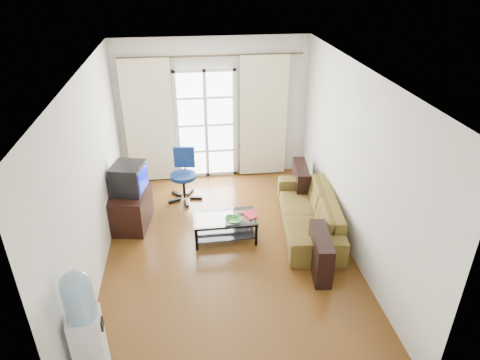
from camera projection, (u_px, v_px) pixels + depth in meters
name	position (u px, v px, depth m)	size (l,w,h in m)	color
floor	(229.00, 251.00, 6.45)	(5.20, 5.20, 0.00)	brown
ceiling	(226.00, 72.00, 5.18)	(5.20, 5.20, 0.00)	white
wall_back	(213.00, 110.00, 8.09)	(3.60, 0.02, 2.70)	silver
wall_front	(260.00, 312.00, 3.54)	(3.60, 0.02, 2.70)	silver
wall_left	(91.00, 179.00, 5.61)	(0.02, 5.20, 2.70)	silver
wall_right	(354.00, 164.00, 6.02)	(0.02, 5.20, 2.70)	silver
french_door	(206.00, 125.00, 8.15)	(1.16, 0.06, 2.15)	white
curtain_rod	(212.00, 56.00, 7.52)	(0.04, 0.04, 3.30)	#4C3F2D
curtain_left	(149.00, 123.00, 7.92)	(0.90, 0.07, 2.35)	#F6F1C6
curtain_right	(263.00, 117.00, 8.16)	(0.90, 0.07, 2.35)	#F6F1C6
radiator	(255.00, 159.00, 8.57)	(0.64, 0.12, 0.64)	gray
sofa	(309.00, 212.00, 6.85)	(1.08, 2.19, 0.61)	brown
coffee_table	(225.00, 225.00, 6.63)	(0.97, 0.56, 0.39)	silver
bowl	(233.00, 220.00, 6.44)	(0.29, 0.29, 0.06)	green
book	(245.00, 216.00, 6.56)	(0.25, 0.29, 0.02)	#B43816
remote	(243.00, 214.00, 6.63)	(0.15, 0.04, 0.02)	black
tv_stand	(131.00, 209.00, 6.94)	(0.54, 0.82, 0.60)	black
crt_tv	(127.00, 178.00, 6.75)	(0.59, 0.60, 0.47)	black
task_chair	(184.00, 185.00, 7.72)	(0.75, 0.75, 0.95)	black
water_cooler	(86.00, 329.00, 4.13)	(0.34, 0.33, 1.46)	silver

